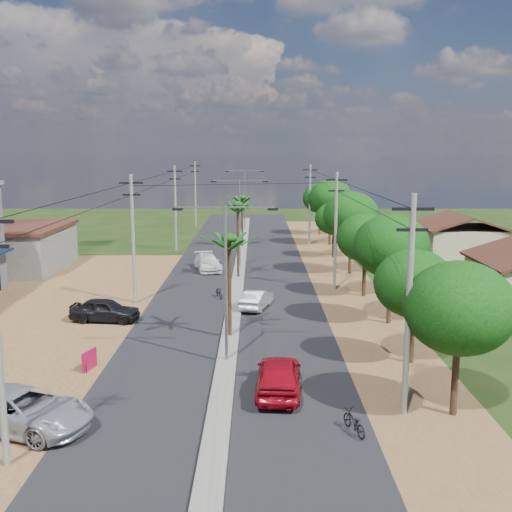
{
  "coord_description": "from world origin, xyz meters",
  "views": [
    {
      "loc": [
        1.49,
        -28.81,
        10.65
      ],
      "look_at": [
        1.48,
        14.01,
        3.0
      ],
      "focal_mm": 42.0,
      "sensor_mm": 36.0,
      "label": 1
    }
  ],
  "objects": [
    {
      "name": "road",
      "position": [
        0.0,
        15.0,
        0.02
      ],
      "size": [
        12.0,
        110.0,
        0.04
      ],
      "primitive_type": "cube",
      "color": "black",
      "rests_on": "ground"
    },
    {
      "name": "palm_median_far",
      "position": [
        0.0,
        36.0,
        5.26
      ],
      "size": [
        2.0,
        2.0,
        5.85
      ],
      "color": "black",
      "rests_on": "ground"
    },
    {
      "name": "tree_east_d",
      "position": [
        9.4,
        14.0,
        4.34
      ],
      "size": [
        4.2,
        4.2,
        6.13
      ],
      "color": "black",
      "rests_on": "ground"
    },
    {
      "name": "moto_rider_east",
      "position": [
        5.2,
        -7.61,
        0.43
      ],
      "size": [
        1.08,
        1.72,
        0.86
      ],
      "primitive_type": "imported",
      "rotation": [
        0.0,
        0.0,
        3.48
      ],
      "color": "black",
      "rests_on": "ground"
    },
    {
      "name": "car_silver_mid",
      "position": [
        1.52,
        10.46,
        0.64
      ],
      "size": [
        2.41,
        4.14,
        1.29
      ],
      "primitive_type": "imported",
      "rotation": [
        0.0,
        0.0,
        2.86
      ],
      "color": "#989B9F",
      "rests_on": "ground"
    },
    {
      "name": "car_parked_dark",
      "position": [
        -7.95,
        7.35,
        0.73
      ],
      "size": [
        4.47,
        2.19,
        1.47
      ],
      "primitive_type": "imported",
      "rotation": [
        0.0,
        0.0,
        1.46
      ],
      "color": "black",
      "rests_on": "ground"
    },
    {
      "name": "tree_east_e",
      "position": [
        9.6,
        22.0,
        5.09
      ],
      "size": [
        4.8,
        4.8,
        7.14
      ],
      "color": "black",
      "rests_on": "ground"
    },
    {
      "name": "low_shed",
      "position": [
        -21.0,
        24.0,
        1.97
      ],
      "size": [
        10.4,
        10.4,
        3.95
      ],
      "color": "#605E56",
      "rests_on": "ground"
    },
    {
      "name": "streetlight_mid",
      "position": [
        0.0,
        25.0,
        4.79
      ],
      "size": [
        5.1,
        0.18,
        8.0
      ],
      "color": "gray",
      "rests_on": "ground"
    },
    {
      "name": "palm_median_near",
      "position": [
        0.0,
        4.0,
        5.54
      ],
      "size": [
        2.0,
        2.0,
        6.15
      ],
      "color": "black",
      "rests_on": "ground"
    },
    {
      "name": "utility_pole_e_b",
      "position": [
        7.5,
        16.0,
        4.76
      ],
      "size": [
        1.6,
        0.24,
        9.0
      ],
      "color": "#605E56",
      "rests_on": "ground"
    },
    {
      "name": "house_east_far",
      "position": [
        21.0,
        28.0,
        2.39
      ],
      "size": [
        7.6,
        7.5,
        4.6
      ],
      "color": "tan",
      "rests_on": "ground"
    },
    {
      "name": "tree_east_c",
      "position": [
        9.7,
        7.0,
        4.86
      ],
      "size": [
        4.6,
        4.6,
        6.83
      ],
      "color": "black",
      "rests_on": "ground"
    },
    {
      "name": "streetlight_far",
      "position": [
        0.0,
        50.0,
        4.79
      ],
      "size": [
        5.1,
        0.18,
        8.0
      ],
      "color": "gray",
      "rests_on": "ground"
    },
    {
      "name": "tree_east_a",
      "position": [
        9.5,
        -6.0,
        4.49
      ],
      "size": [
        4.4,
        4.4,
        6.37
      ],
      "color": "black",
      "rests_on": "ground"
    },
    {
      "name": "dirt_shoulder_east",
      "position": [
        8.5,
        15.0,
        0.01
      ],
      "size": [
        5.0,
        90.0,
        0.03
      ],
      "primitive_type": "cube",
      "color": "brown",
      "rests_on": "ground"
    },
    {
      "name": "median",
      "position": [
        0.0,
        18.0,
        0.09
      ],
      "size": [
        1.0,
        90.0,
        0.18
      ],
      "primitive_type": "cube",
      "color": "#605E56",
      "rests_on": "ground"
    },
    {
      "name": "utility_pole_e_c",
      "position": [
        7.5,
        38.0,
        4.76
      ],
      "size": [
        1.6,
        0.24,
        9.0
      ],
      "color": "#605E56",
      "rests_on": "ground"
    },
    {
      "name": "utility_pole_w_d",
      "position": [
        -7.0,
        55.0,
        4.76
      ],
      "size": [
        1.6,
        0.24,
        9.0
      ],
      "color": "#605E56",
      "rests_on": "ground"
    },
    {
      "name": "moto_rider_west_b",
      "position": [
        -1.2,
        30.93,
        0.54
      ],
      "size": [
        0.78,
        1.85,
        1.08
      ],
      "primitive_type": "imported",
      "rotation": [
        0.0,
        0.0,
        -0.16
      ],
      "color": "black",
      "rests_on": "ground"
    },
    {
      "name": "car_white_far",
      "position": [
        -2.82,
        23.43,
        0.7
      ],
      "size": [
        3.06,
        5.13,
        1.39
      ],
      "primitive_type": "imported",
      "rotation": [
        0.0,
        0.0,
        0.25
      ],
      "color": "silver",
      "rests_on": "ground"
    },
    {
      "name": "roadside_sign",
      "position": [
        -6.65,
        -1.0,
        0.5
      ],
      "size": [
        0.43,
        1.19,
        1.02
      ],
      "rotation": [
        0.0,
        0.0,
        -0.29
      ],
      "color": "#9F0E37",
      "rests_on": "ground"
    },
    {
      "name": "tree_east_f",
      "position": [
        9.2,
        30.0,
        3.89
      ],
      "size": [
        3.8,
        3.8,
        5.52
      ],
      "color": "black",
      "rests_on": "ground"
    },
    {
      "name": "tree_east_h",
      "position": [
        9.5,
        46.0,
        4.64
      ],
      "size": [
        4.4,
        4.4,
        6.52
      ],
      "color": "black",
      "rests_on": "ground"
    },
    {
      "name": "utility_pole_w_c",
      "position": [
        -7.0,
        34.0,
        4.76
      ],
      "size": [
        1.6,
        0.24,
        9.0
      ],
      "color": "#605E56",
      "rests_on": "ground"
    },
    {
      "name": "moto_rider_west_a",
      "position": [
        -1.2,
        13.35,
        0.42
      ],
      "size": [
        1.03,
        1.69,
        0.84
      ],
      "primitive_type": "imported",
      "rotation": [
        0.0,
        0.0,
        0.32
      ],
      "color": "black",
      "rests_on": "ground"
    },
    {
      "name": "utility_pole_e_a",
      "position": [
        7.5,
        -6.0,
        4.76
      ],
      "size": [
        1.6,
        0.24,
        9.0
      ],
      "color": "#605E56",
      "rests_on": "ground"
    },
    {
      "name": "utility_pole_w_b",
      "position": [
        -7.0,
        12.0,
        4.76
      ],
      "size": [
        1.6,
        0.24,
        9.0
      ],
      "color": "#605E56",
      "rests_on": "ground"
    },
    {
      "name": "car_parked_silver",
      "position": [
        -7.5,
        -7.32,
        0.79
      ],
      "size": [
        6.19,
        4.32,
        1.57
      ],
      "primitive_type": "imported",
      "rotation": [
        0.0,
        0.0,
        1.24
      ],
      "color": "#989B9F",
      "rests_on": "ground"
    },
    {
      "name": "ground",
      "position": [
        0.0,
        0.0,
        0.0
      ],
      "size": [
        160.0,
        160.0,
        0.0
      ],
      "primitive_type": "plane",
      "color": "black",
      "rests_on": "ground"
    },
    {
      "name": "car_red_near",
      "position": [
        2.48,
        -3.8,
        0.82
      ],
      "size": [
        2.24,
        4.94,
        1.64
      ],
      "primitive_type": "imported",
      "rotation": [
        0.0,
        0.0,
        3.08
      ],
      "color": "maroon",
      "rests_on": "ground"
    },
    {
      "name": "palm_median_mid",
      "position": [
        0.0,
        20.0,
        5.9
      ],
      "size": [
        2.0,
        2.0,
        6.55
      ],
      "color": "black",
      "rests_on": "ground"
    },
    {
      "name": "streetlight_near",
      "position": [
        0.0,
        0.0,
        4.79
      ],
      "size": [
        5.1,
        0.18,
        8.0
      ],
      "color": "gray",
      "rests_on": "ground"
    },
    {
      "name": "tree_east_b",
      "position": [
        9.3,
        0.0,
        4.11
      ],
      "size": [
        4.0,
        4.0,
        5.83
      ],
      "color": "black",
      "rests_on": "ground"
    },
    {
      "name": "tree_east_g",
      "position": [
        9.8,
        38.0,
        5.24
      ],
      "size": [
        5.0,
        5.0,
        7.38
      ],
      "color": "black",
      "rests_on": "ground"
    }
  ]
}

